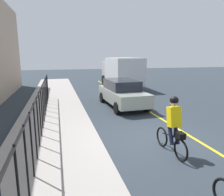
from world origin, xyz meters
TOP-DOWN VIEW (x-y plane):
  - ground_plane at (0.00, 0.00)m, footprint 80.00×80.00m
  - lane_line_centre at (0.00, -1.60)m, footprint 36.00×0.12m
  - sidewalk at (0.00, 3.40)m, footprint 40.00×3.20m
  - iron_fence at (1.00, 3.80)m, footprint 14.34×0.04m
  - cyclist_lead at (-1.21, -0.16)m, footprint 1.71×0.37m
  - parked_sedan_rear at (5.09, -0.55)m, footprint 4.48×2.09m
  - box_truck_background at (12.26, -2.68)m, footprint 6.73×2.59m

SIDE VIEW (x-z plane):
  - ground_plane at x=0.00m, z-range 0.00..0.00m
  - lane_line_centre at x=0.00m, z-range 0.00..0.01m
  - sidewalk at x=0.00m, z-range 0.00..0.15m
  - parked_sedan_rear at x=5.09m, z-range 0.03..1.61m
  - cyclist_lead at x=-1.21m, z-range 0.00..1.82m
  - iron_fence at x=1.00m, z-range 0.41..2.01m
  - box_truck_background at x=12.26m, z-range 0.16..2.94m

